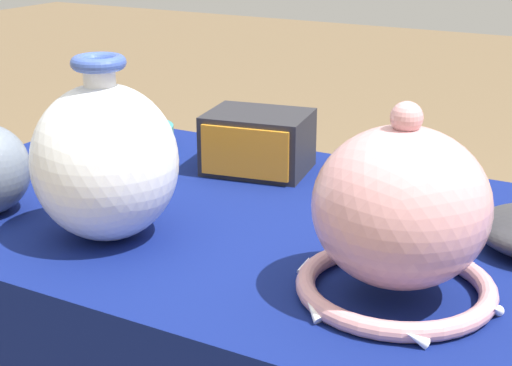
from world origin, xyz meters
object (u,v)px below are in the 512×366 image
Objects in this scene: mosaic_tile_box at (258,142)px; jar_round_ivory at (86,144)px; vase_dome_bell at (400,218)px; pot_squat_teal at (139,139)px; vase_tall_bulbous at (105,161)px.

mosaic_tile_box is 0.28m from jar_round_ivory.
vase_dome_bell reaches higher than mosaic_tile_box.
vase_dome_bell is 1.86× the size of jar_round_ivory.
mosaic_tile_box is at bearing 1.99° from pot_squat_teal.
vase_tall_bulbous reaches higher than vase_dome_bell.
vase_dome_bell is 0.66m from pot_squat_teal.
vase_tall_bulbous reaches higher than pot_squat_teal.
vase_tall_bulbous reaches higher than jar_round_ivory.
jar_round_ivory is at bearing -83.74° from pot_squat_teal.
jar_round_ivory is (0.02, -0.16, 0.03)m from pot_squat_teal.
vase_tall_bulbous is 0.34m from mosaic_tile_box.
mosaic_tile_box is (0.04, 0.33, -0.06)m from vase_tall_bulbous.
vase_dome_bell is at bearing -27.16° from pot_squat_teal.
pot_squat_teal is (-0.24, -0.01, -0.03)m from mosaic_tile_box.
mosaic_tile_box is at bearing 83.30° from vase_tall_bulbous.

